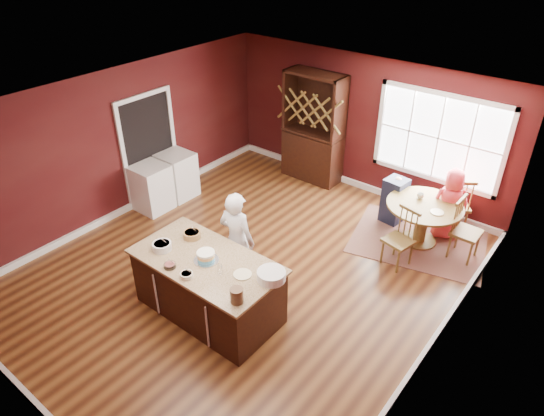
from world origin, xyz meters
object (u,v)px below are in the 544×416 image
(dining_table, at_px, (423,215))
(high_chair, at_px, (394,200))
(chair_east, at_px, (467,230))
(washer, at_px, (152,188))
(chair_north, at_px, (456,203))
(seated_woman, at_px, (450,204))
(baker, at_px, (237,240))
(layer_cake, at_px, (206,256))
(chair_south, at_px, (399,238))
(kitchen_island, at_px, (208,287))
(dryer, at_px, (177,175))
(toddler, at_px, (394,180))
(hutch, at_px, (313,128))

(dining_table, distance_m, high_chair, 0.75)
(chair_east, relative_size, washer, 1.19)
(chair_north, relative_size, seated_woman, 0.84)
(baker, distance_m, seated_woman, 3.78)
(layer_cake, distance_m, washer, 3.19)
(layer_cake, bearing_deg, chair_south, 59.13)
(kitchen_island, relative_size, chair_south, 2.08)
(chair_south, relative_size, dryer, 1.10)
(chair_east, height_order, chair_south, chair_east)
(toddler, bearing_deg, chair_east, -12.37)
(baker, relative_size, hutch, 0.70)
(chair_south, relative_size, chair_north, 0.92)
(baker, xyz_separation_m, chair_north, (2.02, 3.48, -0.25))
(toddler, xyz_separation_m, hutch, (-2.06, 0.45, 0.33))
(seated_woman, distance_m, dryer, 5.13)
(chair_south, bearing_deg, layer_cake, -107.88)
(hutch, bearing_deg, washer, -119.42)
(toddler, bearing_deg, dryer, -153.53)
(chair_east, height_order, seated_woman, seated_woman)
(washer, distance_m, dryer, 0.64)
(chair_east, bearing_deg, chair_south, 138.52)
(baker, distance_m, chair_east, 3.73)
(chair_north, bearing_deg, dryer, -9.87)
(layer_cake, relative_size, chair_north, 0.31)
(kitchen_island, xyz_separation_m, toddler, (0.89, 3.84, 0.37))
(layer_cake, height_order, dryer, layer_cake)
(baker, height_order, chair_north, baker)
(seated_woman, relative_size, hutch, 0.57)
(baker, height_order, chair_east, baker)
(chair_east, xyz_separation_m, dryer, (-5.21, -1.53, -0.08))
(high_chair, xyz_separation_m, toddler, (-0.08, 0.04, 0.36))
(washer, bearing_deg, chair_south, 16.49)
(layer_cake, bearing_deg, hutch, 105.48)
(chair_north, bearing_deg, dining_table, 33.51)
(baker, distance_m, toddler, 3.26)
(high_chair, height_order, hutch, hutch)
(kitchen_island, height_order, dining_table, kitchen_island)
(baker, height_order, seated_woman, baker)
(seated_woman, distance_m, washer, 5.41)
(washer, xyz_separation_m, dryer, (0.00, 0.64, 0.01))
(chair_east, relative_size, chair_south, 1.07)
(kitchen_island, height_order, toddler, toddler)
(chair_south, height_order, chair_north, chair_north)
(chair_north, relative_size, toddler, 4.19)
(dining_table, bearing_deg, toddler, 154.98)
(dryer, bearing_deg, dining_table, 18.58)
(chair_south, relative_size, toddler, 3.86)
(layer_cake, height_order, chair_east, chair_east)
(chair_east, bearing_deg, dryer, 107.19)
(dining_table, relative_size, baker, 0.80)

